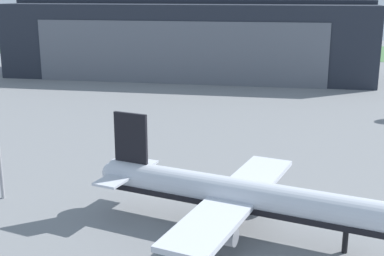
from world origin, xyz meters
TOP-DOWN VIEW (x-y plane):
  - ground_plane at (0.00, 0.00)m, footprint 440.00×440.00m
  - grass_field_strip at (0.00, 162.59)m, footprint 440.00×56.00m
  - maintenance_hangar at (-14.00, 92.34)m, footprint 105.96×31.27m
  - airliner_near_left at (11.74, -10.04)m, footprint 34.03×27.79m

SIDE VIEW (x-z plane):
  - ground_plane at x=0.00m, z-range 0.00..0.00m
  - grass_field_strip at x=0.00m, z-range 0.00..0.08m
  - airliner_near_left at x=11.74m, z-range -1.80..9.92m
  - maintenance_hangar at x=-14.00m, z-range -0.46..22.08m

